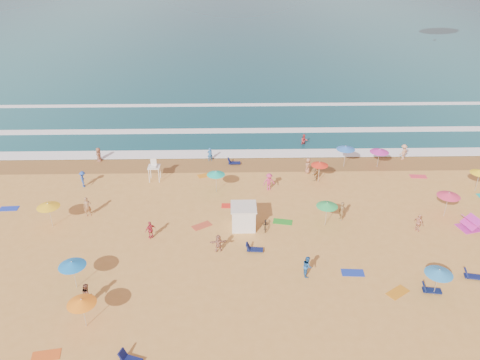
{
  "coord_description": "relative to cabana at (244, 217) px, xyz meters",
  "views": [
    {
      "loc": [
        -2.02,
        -33.92,
        23.0
      ],
      "look_at": [
        -1.17,
        6.0,
        1.5
      ],
      "focal_mm": 35.0,
      "sensor_mm": 36.0,
      "label": 1
    }
  ],
  "objects": [
    {
      "name": "beachgoers",
      "position": [
        -0.5,
        4.7,
        -0.17
      ],
      "size": [
        41.43,
        27.46,
        2.12
      ],
      "color": "#E19876",
      "rests_on": "ground"
    },
    {
      "name": "surf_foam",
      "position": [
        0.99,
        21.21,
        -0.9
      ],
      "size": [
        200.0,
        18.7,
        0.05
      ],
      "color": "white",
      "rests_on": "ground"
    },
    {
      "name": "beach_umbrellas",
      "position": [
        6.58,
        0.95,
        1.1
      ],
      "size": [
        65.2,
        27.84,
        0.73
      ],
      "color": "#C32B9D",
      "rests_on": "ground"
    },
    {
      "name": "towels",
      "position": [
        -0.32,
        -1.72,
        -0.98
      ],
      "size": [
        42.21,
        26.47,
        0.03
      ],
      "color": "#DF581B",
      "rests_on": "ground"
    },
    {
      "name": "loungers",
      "position": [
        9.15,
        -2.44,
        -0.83
      ],
      "size": [
        60.75,
        27.49,
        0.34
      ],
      "color": "#0F164C",
      "rests_on": "ground"
    },
    {
      "name": "lifeguard_stand",
      "position": [
        -8.92,
        8.84,
        0.05
      ],
      "size": [
        1.2,
        1.2,
        2.1
      ],
      "primitive_type": null,
      "color": "white",
      "rests_on": "ground"
    },
    {
      "name": "cabana_roof",
      "position": [
        0.0,
        0.0,
        1.06
      ],
      "size": [
        2.2,
        2.2,
        0.12
      ],
      "primitive_type": "cube",
      "color": "silver",
      "rests_on": "cabana"
    },
    {
      "name": "bicycle",
      "position": [
        1.9,
        -0.3,
        -0.56
      ],
      "size": [
        0.75,
        1.71,
        0.87
      ],
      "primitive_type": "imported",
      "rotation": [
        0.0,
        0.0,
        -0.1
      ],
      "color": "black",
      "rests_on": "ground"
    },
    {
      "name": "cabana",
      "position": [
        0.0,
        0.0,
        0.0
      ],
      "size": [
        2.0,
        2.0,
        2.0
      ],
      "primitive_type": "cube",
      "color": "white",
      "rests_on": "ground"
    },
    {
      "name": "ocean",
      "position": [
        0.99,
        83.89,
        -1.0
      ],
      "size": [
        220.0,
        140.0,
        0.18
      ],
      "primitive_type": "cube",
      "color": "#0C4756",
      "rests_on": "ground"
    },
    {
      "name": "wet_sand",
      "position": [
        0.99,
        12.39,
        -0.99
      ],
      "size": [
        220.0,
        220.0,
        0.0
      ],
      "primitive_type": "plane",
      "color": "olive",
      "rests_on": "ground"
    },
    {
      "name": "ground",
      "position": [
        0.99,
        -0.11,
        -1.0
      ],
      "size": [
        220.0,
        220.0,
        0.0
      ],
      "primitive_type": "plane",
      "color": "gold",
      "rests_on": "ground"
    }
  ]
}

